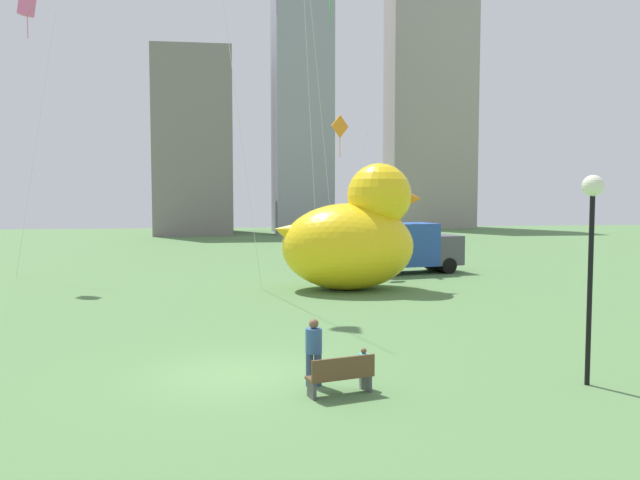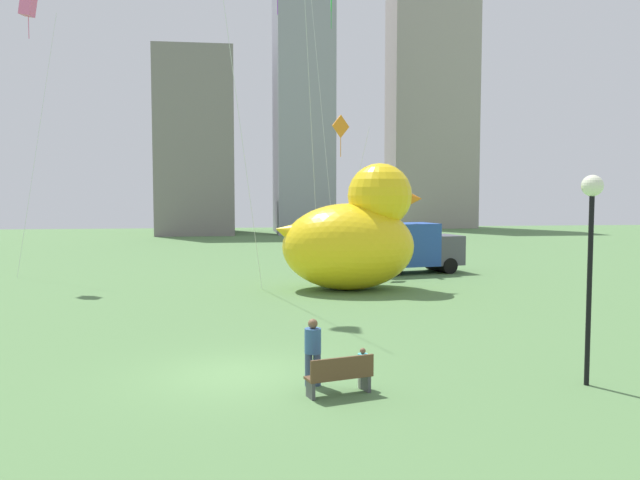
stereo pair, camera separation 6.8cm
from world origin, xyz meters
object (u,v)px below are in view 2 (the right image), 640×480
object	(u,v)px
park_bench	(340,375)
box_truck	(410,248)
lamppost	(591,221)
kite_green	(330,17)
person_child	(363,366)
person_adult	(313,349)
kite_orange	(341,132)
kite_purple	(281,0)
kite_pink	(28,7)
giant_inflatable_duck	(354,236)

from	to	relation	value
park_bench	box_truck	bearing A→B (deg)	70.51
lamppost	kite_green	world-z (taller)	kite_green
person_child	person_adult	bearing A→B (deg)	162.96
kite_orange	kite_green	xyz separation A→B (m)	(0.09, 4.79, 7.56)
kite_purple	kite_pink	distance (m)	13.04
kite_purple	kite_pink	size ratio (longest dim) A/B	1.12
giant_inflatable_duck	kite_green	distance (m)	16.94
park_bench	box_truck	xyz separation A→B (m)	(7.66, 21.63, 0.97)
person_child	kite_orange	bearing A→B (deg)	81.72
box_truck	kite_purple	bearing A→B (deg)	-178.88
park_bench	kite_orange	distance (m)	23.46
box_truck	kite_pink	distance (m)	23.92
person_child	kite_purple	size ratio (longest dim) A/B	0.06
lamppost	kite_orange	bearing A→B (deg)	95.76
kite_orange	kite_green	world-z (taller)	kite_green
person_child	kite_pink	distance (m)	28.35
park_bench	box_truck	world-z (taller)	box_truck
kite_orange	person_child	bearing A→B (deg)	-98.28
kite_purple	kite_green	distance (m)	6.28
kite_pink	lamppost	bearing A→B (deg)	-49.20
box_truck	person_child	bearing A→B (deg)	-108.41
person_adult	giant_inflatable_duck	world-z (taller)	giant_inflatable_duck
lamppost	kite_pink	xyz separation A→B (m)	(-18.59, 21.54, 10.19)
person_adult	giant_inflatable_duck	xyz separation A→B (m)	(3.82, 15.04, 1.65)
giant_inflatable_duck	lamppost	xyz separation A→B (m)	(2.64, -15.85, 1.36)
park_bench	box_truck	distance (m)	22.97
kite_purple	giant_inflatable_duck	bearing A→B (deg)	-62.47
park_bench	person_child	world-z (taller)	person_child
giant_inflatable_duck	kite_green	xyz separation A→B (m)	(0.52, 10.85, 13.00)
park_bench	kite_orange	size ratio (longest dim) A/B	0.18
giant_inflatable_duck	kite_orange	size ratio (longest dim) A/B	0.81
kite_orange	kite_purple	world-z (taller)	kite_purple
box_truck	kite_purple	distance (m)	15.35
park_bench	kite_purple	xyz separation A→B (m)	(0.36, 21.49, 14.47)
box_truck	kite_pink	world-z (taller)	kite_pink
lamppost	kite_purple	bearing A→B (deg)	104.55
person_child	kite_pink	size ratio (longest dim) A/B	0.06
park_bench	person_child	bearing A→B (deg)	37.11
park_bench	kite_green	bearing A→B (deg)	81.86
person_adult	kite_pink	size ratio (longest dim) A/B	0.11
person_child	lamppost	bearing A→B (deg)	-5.01
lamppost	box_truck	xyz separation A→B (m)	(1.72, 21.64, -2.46)
park_bench	lamppost	world-z (taller)	lamppost
kite_orange	kite_green	bearing A→B (deg)	88.92
kite_pink	park_bench	bearing A→B (deg)	-59.57
kite_orange	kite_green	size ratio (longest dim) A/B	0.52
person_adult	box_truck	xyz separation A→B (m)	(8.18, 20.82, 0.55)
giant_inflatable_duck	park_bench	bearing A→B (deg)	-101.77
park_bench	kite_orange	bearing A→B (deg)	80.34
lamppost	kite_green	distance (m)	29.21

